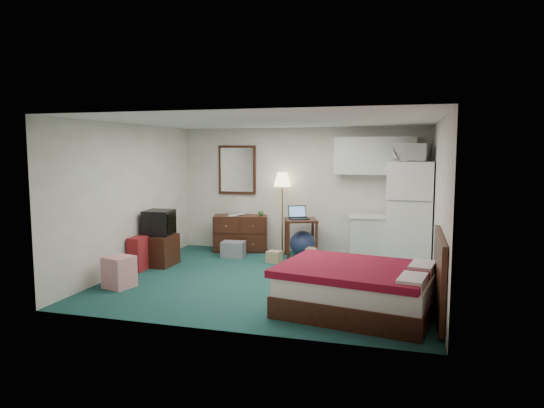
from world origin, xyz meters
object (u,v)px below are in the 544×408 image
(dresser, at_px, (241,233))
(bed, at_px, (357,290))
(floor_lamp, at_px, (282,213))
(tv_stand, at_px, (159,250))
(fridge, at_px, (411,214))
(suitcase, at_px, (138,254))
(kitchen_counter, at_px, (370,239))
(desk, at_px, (301,238))

(dresser, xyz_separation_m, bed, (2.68, -3.16, -0.07))
(floor_lamp, relative_size, tv_stand, 2.71)
(fridge, bearing_deg, dresser, 178.84)
(suitcase, bearing_deg, bed, -17.80)
(bed, bearing_deg, tv_stand, 166.74)
(fridge, xyz_separation_m, bed, (-0.65, -2.74, -0.64))
(dresser, height_order, kitchen_counter, kitchen_counter)
(fridge, bearing_deg, bed, -97.37)
(fridge, bearing_deg, suitcase, -154.44)
(dresser, relative_size, desk, 1.45)
(kitchen_counter, height_order, bed, kitchen_counter)
(desk, xyz_separation_m, bed, (1.37, -2.90, -0.08))
(dresser, distance_m, desk, 1.34)
(fridge, height_order, suitcase, fridge)
(floor_lamp, height_order, suitcase, floor_lamp)
(suitcase, bearing_deg, floor_lamp, 44.79)
(fridge, distance_m, tv_stand, 4.53)
(desk, relative_size, tv_stand, 1.25)
(desk, height_order, tv_stand, desk)
(dresser, xyz_separation_m, suitcase, (-1.16, -2.01, -0.08))
(fridge, bearing_deg, floor_lamp, 174.83)
(fridge, distance_m, suitcase, 4.80)
(dresser, xyz_separation_m, fridge, (3.33, -0.42, 0.56))
(kitchen_counter, height_order, suitcase, kitchen_counter)
(floor_lamp, relative_size, kitchen_counter, 1.98)
(dresser, height_order, desk, desk)
(fridge, relative_size, suitcase, 3.22)
(kitchen_counter, distance_m, tv_stand, 3.88)
(dresser, relative_size, floor_lamp, 0.67)
(dresser, distance_m, suitcase, 2.32)
(desk, xyz_separation_m, kitchen_counter, (1.30, 0.11, 0.03))
(bed, xyz_separation_m, suitcase, (-3.83, 1.15, -0.01))
(floor_lamp, distance_m, tv_stand, 2.53)
(fridge, height_order, bed, fridge)
(suitcase, bearing_deg, dresser, 58.97)
(kitchen_counter, bearing_deg, bed, -95.14)
(bed, height_order, tv_stand, bed)
(dresser, bearing_deg, suitcase, -134.87)
(floor_lamp, xyz_separation_m, fridge, (2.47, -0.49, 0.13))
(desk, bearing_deg, fridge, -23.12)
(floor_lamp, distance_m, kitchen_counter, 1.81)
(desk, distance_m, suitcase, 3.03)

